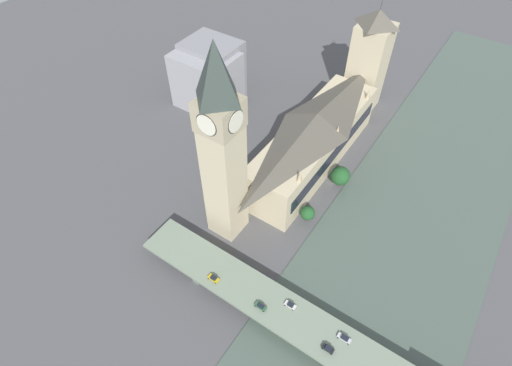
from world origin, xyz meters
The scene contains 15 objects.
ground_plane centered at (0.00, 0.00, 0.00)m, with size 600.00×600.00×0.00m, color #4C4C4F.
river_water centered at (-38.90, 0.00, 0.15)m, with size 65.80×360.00×0.30m, color #47564C.
parliament_hall centered at (14.19, -8.00, 14.36)m, with size 22.84×85.38×28.92m.
clock_tower centered at (24.28, 44.70, 44.03)m, with size 13.24×13.24×82.86m.
victoria_tower centered at (14.24, -62.99, 26.70)m, with size 16.60×16.60×57.41m.
road_bridge centered at (-38.90, 66.44, 5.17)m, with size 163.61×15.46×6.29m.
car_northbound_mid centered at (-8.34, 69.71, 7.02)m, with size 4.24×1.75×1.47m.
car_northbound_tail centered at (-36.55, 63.62, 7.00)m, with size 4.57×1.81×1.42m.
car_southbound_mid centered at (-33.69, 69.47, 7.00)m, with size 3.91×1.88×1.44m.
car_southbound_tail centered at (-16.44, 63.64, 6.97)m, with size 3.99×1.90×1.39m.
car_southbound_extra centered at (11.42, 70.34, 7.03)m, with size 4.13×1.93×1.49m.
city_block_west centered at (84.83, -23.67, 16.51)m, with size 28.11×23.18×33.02m.
city_block_center centered at (83.58, -16.65, 15.13)m, with size 31.79×24.73×30.26m.
tree_embankment_near centered at (-3.58, -1.36, 6.33)m, with size 8.64×8.64×10.66m.
tree_embankment_mid centered at (-1.33, 24.19, 4.99)m, with size 6.18×6.18×8.10m.
Camera 1 is at (-40.78, 120.38, 134.75)m, focal length 28.00 mm.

